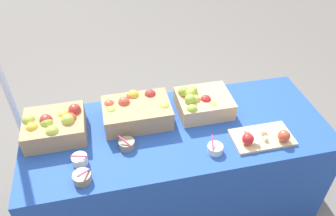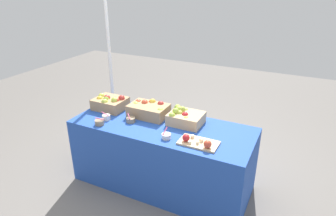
{
  "view_description": "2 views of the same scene",
  "coord_description": "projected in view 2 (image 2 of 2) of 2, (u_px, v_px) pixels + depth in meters",
  "views": [
    {
      "loc": [
        -0.38,
        -1.46,
        2.17
      ],
      "look_at": [
        -0.04,
        0.07,
        0.86
      ],
      "focal_mm": 35.5,
      "sensor_mm": 36.0,
      "label": 1
    },
    {
      "loc": [
        1.26,
        -2.43,
        2.14
      ],
      "look_at": [
        0.05,
        0.04,
        0.93
      ],
      "focal_mm": 31.64,
      "sensor_mm": 36.0,
      "label": 2
    }
  ],
  "objects": [
    {
      "name": "apple_crate_left",
      "position": [
        110.0,
        103.0,
        3.42
      ],
      "size": [
        0.36,
        0.3,
        0.17
      ],
      "color": "tan",
      "rests_on": "table"
    },
    {
      "name": "cutting_board_front",
      "position": [
        198.0,
        142.0,
        2.7
      ],
      "size": [
        0.36,
        0.21,
        0.09
      ],
      "color": "#D1B284",
      "rests_on": "table"
    },
    {
      "name": "apple_crate_middle",
      "position": [
        149.0,
        109.0,
        3.25
      ],
      "size": [
        0.42,
        0.28,
        0.17
      ],
      "color": "tan",
      "rests_on": "table"
    },
    {
      "name": "sample_bowl_extra",
      "position": [
        106.0,
        117.0,
        3.18
      ],
      "size": [
        0.09,
        0.09,
        0.1
      ],
      "color": "silver",
      "rests_on": "table"
    },
    {
      "name": "tent_pole",
      "position": [
        110.0,
        68.0,
        3.91
      ],
      "size": [
        0.04,
        0.04,
        2.1
      ],
      "primitive_type": "cylinder",
      "color": "white",
      "rests_on": "ground_plane"
    },
    {
      "name": "table",
      "position": [
        162.0,
        155.0,
        3.22
      ],
      "size": [
        1.9,
        0.76,
        0.74
      ],
      "primitive_type": "cube",
      "color": "#234CAD",
      "rests_on": "ground_plane"
    },
    {
      "name": "sample_bowl_far",
      "position": [
        166.0,
        136.0,
        2.8
      ],
      "size": [
        0.09,
        0.09,
        0.1
      ],
      "color": "silver",
      "rests_on": "table"
    },
    {
      "name": "ground_plane",
      "position": [
        163.0,
        183.0,
        3.37
      ],
      "size": [
        10.0,
        10.0,
        0.0
      ],
      "primitive_type": "plane",
      "color": "slate"
    },
    {
      "name": "sample_bowl_near",
      "position": [
        131.0,
        120.0,
        3.12
      ],
      "size": [
        0.09,
        0.09,
        0.09
      ],
      "color": "gray",
      "rests_on": "table"
    },
    {
      "name": "apple_crate_right",
      "position": [
        185.0,
        117.0,
        3.08
      ],
      "size": [
        0.34,
        0.29,
        0.17
      ],
      "color": "tan",
      "rests_on": "table"
    },
    {
      "name": "sample_bowl_mid",
      "position": [
        100.0,
        122.0,
        3.07
      ],
      "size": [
        0.1,
        0.1,
        0.1
      ],
      "color": "gray",
      "rests_on": "table"
    }
  ]
}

